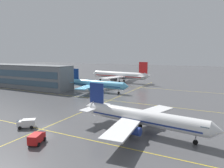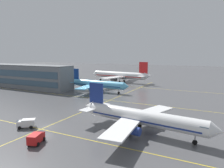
% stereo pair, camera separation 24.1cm
% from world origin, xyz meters
% --- Properties ---
extents(ground_plane, '(600.00, 600.00, 0.00)m').
position_xyz_m(ground_plane, '(0.00, 0.00, 0.00)').
color(ground_plane, '#4C4C4F').
extents(airliner_front_gate, '(33.15, 28.39, 10.30)m').
position_xyz_m(airliner_front_gate, '(21.54, 6.93, 3.52)').
color(airliner_front_gate, white).
rests_on(airliner_front_gate, ground).
extents(airliner_second_row, '(33.34, 28.76, 10.37)m').
position_xyz_m(airliner_second_row, '(-14.41, 46.88, 3.54)').
color(airliner_second_row, '#5BB7E5').
rests_on(airliner_second_row, ground).
extents(airliner_third_row, '(41.71, 35.81, 12.96)m').
position_xyz_m(airliner_third_row, '(-18.43, 81.43, 4.42)').
color(airliner_third_row, white).
rests_on(airliner_third_row, ground).
extents(taxiway_markings, '(132.69, 115.00, 0.01)m').
position_xyz_m(taxiway_markings, '(0.00, 32.85, 0.00)').
color(taxiway_markings, yellow).
rests_on(taxiway_markings, ground).
extents(service_truck_red_van, '(4.39, 3.95, 2.10)m').
position_xyz_m(service_truck_red_van, '(-3.76, -2.93, 1.18)').
color(service_truck_red_van, white).
rests_on(service_truck_red_van, ground).
extents(service_truck_catering, '(3.18, 4.48, 2.10)m').
position_xyz_m(service_truck_catering, '(5.20, -8.20, 1.18)').
color(service_truck_catering, red).
rests_on(service_truck_catering, ground).
extents(terminal_building, '(57.25, 10.51, 12.00)m').
position_xyz_m(terminal_building, '(-55.15, 40.44, 6.00)').
color(terminal_building, slate).
rests_on(terminal_building, ground).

